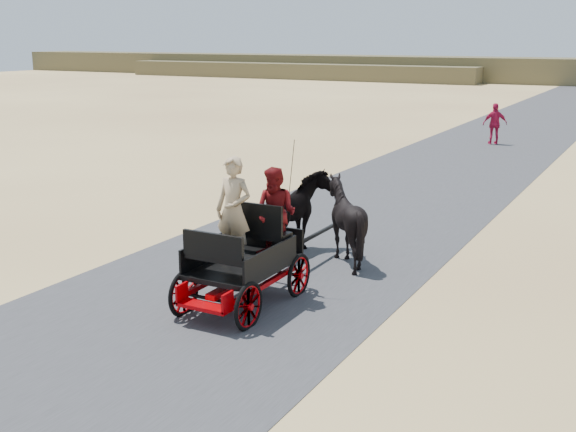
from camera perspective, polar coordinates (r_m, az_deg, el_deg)
The scene contains 9 objects.
ground at distance 14.04m, azimuth -2.08°, elevation -4.44°, with size 140.00×140.00×0.00m, color tan.
road at distance 14.04m, azimuth -2.08°, elevation -4.42°, with size 6.00×140.00×0.01m, color #38383A.
ridge_near at distance 78.68m, azimuth 0.42°, elevation 11.39°, with size 40.00×4.00×1.60m, color brown.
carriage at distance 12.30m, azimuth -3.55°, elevation -5.40°, with size 1.30×2.40×0.72m, color black, non-canonical shape.
horse_left at distance 14.92m, azimuth 0.69°, elevation 0.08°, with size 0.91×2.01×1.70m, color black.
horse_right at distance 14.46m, azimuth 4.55°, elevation -0.41°, with size 1.37×1.54×1.70m, color black.
driver_man at distance 12.09m, azimuth -4.32°, elevation 0.47°, with size 0.66×0.43×1.80m, color tan.
passenger_woman at distance 12.32m, azimuth -0.98°, elevation 0.24°, with size 0.77×0.60×1.58m, color #660C0F.
pedestrian at distance 31.74m, azimuth 16.04°, elevation 7.02°, with size 1.01×0.42×1.73m, color #B1143C.
Camera 1 is at (6.75, -11.47, 4.45)m, focal length 45.00 mm.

